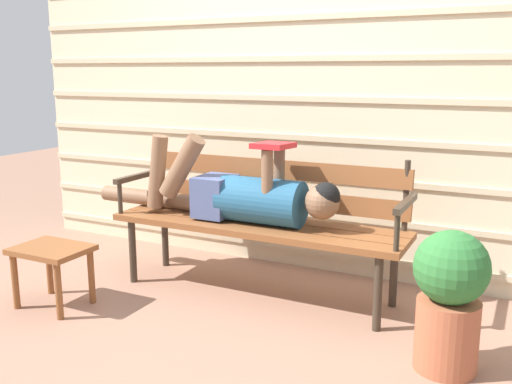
# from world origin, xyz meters

# --- Properties ---
(ground_plane) EXTENTS (12.00, 12.00, 0.00)m
(ground_plane) POSITION_xyz_m (0.00, 0.00, 0.00)
(ground_plane) COLOR #936B56
(house_siding) EXTENTS (4.13, 0.08, 2.22)m
(house_siding) POSITION_xyz_m (0.00, 0.65, 1.11)
(house_siding) COLOR beige
(house_siding) RESTS_ON ground
(park_bench) EXTENTS (1.73, 0.45, 0.82)m
(park_bench) POSITION_xyz_m (-0.00, 0.13, 0.47)
(park_bench) COLOR brown
(park_bench) RESTS_ON ground
(reclining_person) EXTENTS (1.65, 0.26, 0.50)m
(reclining_person) POSITION_xyz_m (-0.10, 0.07, 0.59)
(reclining_person) COLOR #23567A
(footstool) EXTENTS (0.40, 0.31, 0.34)m
(footstool) POSITION_xyz_m (-0.92, -0.59, 0.27)
(footstool) COLOR brown
(footstool) RESTS_ON ground
(potted_plant) EXTENTS (0.32, 0.32, 0.63)m
(potted_plant) POSITION_xyz_m (1.13, -0.34, 0.34)
(potted_plant) COLOR #AD5B3D
(potted_plant) RESTS_ON ground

